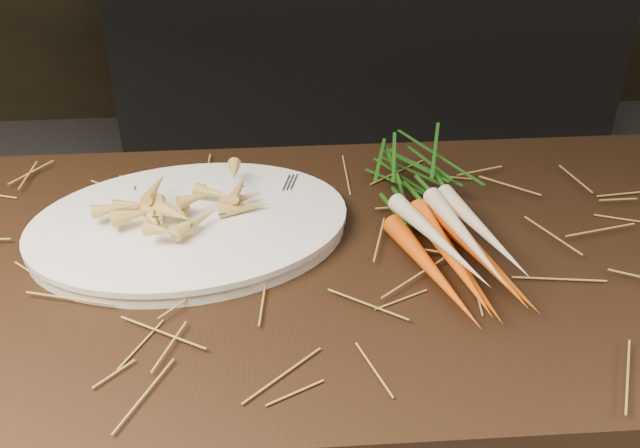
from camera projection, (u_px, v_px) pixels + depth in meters
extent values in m
cube|color=black|center=(364.00, 55.00, 3.05)|extent=(1.80, 0.60, 0.80)
cone|color=#DC4001|center=(434.00, 272.00, 1.17)|extent=(0.12, 0.26, 0.03)
cone|color=#DC4001|center=(460.00, 266.00, 1.18)|extent=(0.10, 0.27, 0.03)
cone|color=#DC4001|center=(486.00, 260.00, 1.20)|extent=(0.13, 0.26, 0.03)
cone|color=#DC4001|center=(452.00, 258.00, 1.16)|extent=(0.09, 0.27, 0.03)
cone|color=#DC4001|center=(478.00, 252.00, 1.17)|extent=(0.11, 0.26, 0.03)
cone|color=beige|center=(440.00, 241.00, 1.15)|extent=(0.12, 0.24, 0.04)
cone|color=beige|center=(467.00, 238.00, 1.16)|extent=(0.09, 0.25, 0.04)
cone|color=beige|center=(484.00, 232.00, 1.17)|extent=(0.10, 0.25, 0.04)
ellipsoid|color=#256918|center=(399.00, 171.00, 1.34)|extent=(0.22, 0.26, 0.09)
cube|color=silver|center=(301.00, 216.00, 1.27)|extent=(0.07, 0.19, 0.00)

